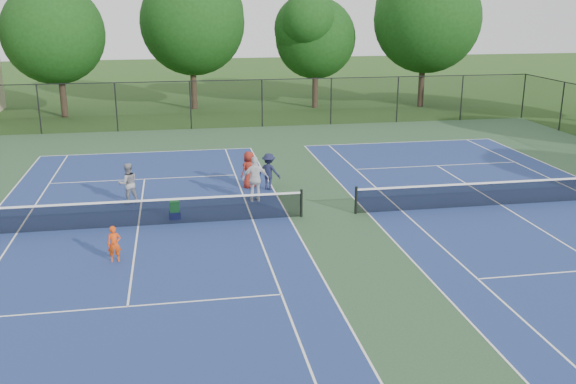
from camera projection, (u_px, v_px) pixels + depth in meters
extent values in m
plane|color=#234716|center=(329.00, 215.00, 24.10)|extent=(140.00, 140.00, 0.00)
cube|color=#294830|center=(329.00, 215.00, 24.10)|extent=(36.00, 36.00, 0.01)
cube|color=navy|center=(138.00, 226.00, 22.92)|extent=(10.97, 23.77, 0.00)
cube|color=white|center=(148.00, 152.00, 34.13)|extent=(10.97, 0.06, 0.00)
cube|color=white|center=(289.00, 217.00, 23.84)|extent=(0.06, 23.77, 0.00)
cube|color=white|center=(17.00, 233.00, 22.22)|extent=(0.06, 23.77, 0.00)
cube|color=white|center=(252.00, 219.00, 23.61)|extent=(0.06, 23.77, 0.00)
cube|color=white|center=(145.00, 179.00, 28.95)|extent=(8.23, 0.06, 0.00)
cube|color=white|center=(128.00, 306.00, 16.88)|extent=(8.23, 0.06, 0.00)
cube|color=white|center=(138.00, 226.00, 22.92)|extent=(0.06, 12.80, 0.00)
cylinder|color=black|center=(301.00, 203.00, 23.77)|extent=(0.10, 0.10, 1.07)
cube|color=black|center=(137.00, 214.00, 22.79)|extent=(11.90, 0.01, 0.90)
cube|color=white|center=(136.00, 201.00, 22.65)|extent=(11.90, 0.04, 0.07)
cube|color=navy|center=(501.00, 205.00, 25.28)|extent=(10.97, 23.77, 0.00)
cube|color=white|center=(399.00, 142.00, 36.49)|extent=(10.97, 0.06, 0.00)
cube|color=white|center=(367.00, 213.00, 24.36)|extent=(0.06, 23.77, 0.00)
cube|color=white|center=(402.00, 211.00, 24.59)|extent=(0.06, 23.77, 0.00)
cube|color=white|center=(437.00, 166.00, 31.32)|extent=(8.23, 0.06, 0.00)
cube|color=white|center=(501.00, 205.00, 25.28)|extent=(0.06, 12.80, 0.00)
cylinder|color=black|center=(356.00, 200.00, 24.13)|extent=(0.10, 0.10, 1.07)
cube|color=black|center=(502.00, 194.00, 25.15)|extent=(11.90, 0.01, 0.90)
cube|color=white|center=(503.00, 182.00, 25.02)|extent=(11.90, 0.04, 0.07)
cylinder|color=black|center=(39.00, 109.00, 38.37)|extent=(0.08, 0.08, 3.00)
cylinder|color=black|center=(116.00, 107.00, 39.13)|extent=(0.08, 0.08, 3.00)
cylinder|color=black|center=(191.00, 105.00, 39.89)|extent=(0.08, 0.08, 3.00)
cylinder|color=black|center=(262.00, 103.00, 40.65)|extent=(0.08, 0.08, 3.00)
cylinder|color=black|center=(331.00, 102.00, 41.41)|extent=(0.08, 0.08, 3.00)
cylinder|color=black|center=(397.00, 100.00, 42.17)|extent=(0.08, 0.08, 3.00)
cylinder|color=black|center=(462.00, 98.00, 42.93)|extent=(0.08, 0.08, 3.00)
cylinder|color=black|center=(523.00, 96.00, 43.69)|extent=(0.08, 0.08, 3.00)
cylinder|color=black|center=(562.00, 107.00, 39.45)|extent=(0.08, 0.08, 3.00)
cube|color=black|center=(262.00, 103.00, 40.65)|extent=(36.00, 0.01, 3.00)
cube|color=black|center=(262.00, 80.00, 40.22)|extent=(36.00, 0.05, 0.05)
cylinder|color=#2D2116|center=(63.00, 90.00, 44.00)|extent=(0.44, 0.44, 3.78)
sphere|color=#13350E|center=(57.00, 33.00, 42.93)|extent=(6.80, 6.80, 6.80)
sphere|color=#13350E|center=(56.00, 23.00, 42.74)|extent=(5.58, 5.58, 5.58)
sphere|color=#13350E|center=(55.00, 13.00, 42.55)|extent=(4.35, 4.35, 4.35)
cylinder|color=#2D2116|center=(193.00, 81.00, 47.36)|extent=(0.44, 0.44, 4.14)
sphere|color=#13350E|center=(191.00, 23.00, 46.17)|extent=(7.60, 7.60, 7.60)
sphere|color=#13350E|center=(191.00, 14.00, 45.99)|extent=(6.23, 6.23, 6.23)
sphere|color=#13350E|center=(190.00, 5.00, 45.81)|extent=(4.86, 4.86, 4.86)
cylinder|color=#2D2116|center=(315.00, 85.00, 48.04)|extent=(0.44, 0.44, 3.42)
sphere|color=#13350E|center=(316.00, 39.00, 47.08)|extent=(6.00, 6.00, 6.00)
sphere|color=#13350E|center=(316.00, 29.00, 46.88)|extent=(4.92, 4.92, 4.92)
sphere|color=#13350E|center=(316.00, 19.00, 46.68)|extent=(3.84, 3.84, 3.84)
cylinder|color=#2D2116|center=(422.00, 78.00, 48.32)|extent=(0.44, 0.44, 4.32)
sphere|color=#13350E|center=(425.00, 19.00, 47.09)|extent=(7.80, 7.80, 7.80)
sphere|color=#13350E|center=(426.00, 10.00, 46.91)|extent=(6.40, 6.40, 6.40)
sphere|color=#13350E|center=(426.00, 2.00, 46.74)|extent=(4.99, 4.99, 4.99)
imported|color=#E5440F|center=(114.00, 244.00, 19.68)|extent=(0.44, 0.31, 1.14)
imported|color=gray|center=(128.00, 183.00, 25.33)|extent=(0.93, 0.81, 1.63)
imported|color=silver|center=(255.00, 179.00, 25.57)|extent=(1.09, 0.47, 1.84)
imported|color=#191B37|center=(269.00, 172.00, 27.17)|extent=(1.18, 1.03, 1.58)
imported|color=maroon|center=(249.00, 170.00, 27.45)|extent=(0.93, 0.86, 1.60)
cube|color=navy|center=(175.00, 215.00, 23.65)|extent=(0.44, 0.35, 0.29)
cube|color=green|center=(174.00, 206.00, 23.55)|extent=(0.36, 0.30, 0.40)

